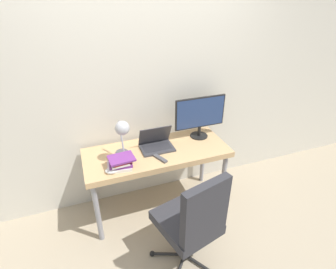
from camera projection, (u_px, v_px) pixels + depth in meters
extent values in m
plane|color=tan|center=(167.00, 224.00, 2.79)|extent=(12.00, 12.00, 0.00)
cube|color=beige|center=(145.00, 88.00, 2.71)|extent=(8.00, 0.05, 2.60)
cube|color=tan|center=(157.00, 153.00, 2.69)|extent=(1.47, 0.60, 0.06)
cylinder|color=gray|center=(98.00, 213.00, 2.47)|extent=(0.05, 0.05, 0.70)
cylinder|color=gray|center=(223.00, 181.00, 2.88)|extent=(0.05, 0.05, 0.70)
cylinder|color=gray|center=(92.00, 182.00, 2.87)|extent=(0.05, 0.05, 0.70)
cylinder|color=gray|center=(203.00, 158.00, 3.27)|extent=(0.05, 0.05, 0.70)
cube|color=#38383D|center=(157.00, 148.00, 2.70)|extent=(0.33, 0.24, 0.02)
cube|color=#2D2D33|center=(157.00, 147.00, 2.69)|extent=(0.28, 0.14, 0.00)
cube|color=#38383D|center=(155.00, 135.00, 2.70)|extent=(0.33, 0.11, 0.22)
cube|color=navy|center=(155.00, 135.00, 2.70)|extent=(0.30, 0.09, 0.19)
cylinder|color=black|center=(199.00, 136.00, 2.93)|extent=(0.19, 0.19, 0.01)
cylinder|color=black|center=(199.00, 131.00, 2.90)|extent=(0.04, 0.04, 0.12)
cube|color=black|center=(200.00, 112.00, 2.80)|extent=(0.57, 0.02, 0.35)
cube|color=navy|center=(201.00, 113.00, 2.79)|extent=(0.54, 0.00, 0.32)
cylinder|color=#4C4C51|center=(122.00, 152.00, 2.63)|extent=(0.13, 0.13, 0.02)
cylinder|color=#99999E|center=(122.00, 141.00, 2.47)|extent=(0.02, 0.18, 0.35)
sphere|color=#B2B2B7|center=(122.00, 128.00, 2.32)|extent=(0.13, 0.13, 0.13)
sphere|color=black|center=(209.00, 239.00, 2.60)|extent=(0.05, 0.05, 0.05)
cylinder|color=black|center=(197.00, 247.00, 2.52)|extent=(0.30, 0.10, 0.03)
sphere|color=black|center=(175.00, 230.00, 2.70)|extent=(0.05, 0.05, 0.05)
cylinder|color=black|center=(179.00, 241.00, 2.57)|extent=(0.05, 0.30, 0.03)
sphere|color=black|center=(152.00, 254.00, 2.45)|extent=(0.05, 0.05, 0.05)
cylinder|color=black|center=(168.00, 254.00, 2.45)|extent=(0.29, 0.14, 0.03)
cylinder|color=black|center=(180.00, 269.00, 2.32)|extent=(0.22, 0.25, 0.03)
cylinder|color=black|center=(198.00, 263.00, 2.37)|extent=(0.19, 0.27, 0.03)
cylinder|color=#2D2D33|center=(185.00, 240.00, 2.35)|extent=(0.04, 0.04, 0.36)
cube|color=#2D2D33|center=(186.00, 222.00, 2.24)|extent=(0.55, 0.60, 0.09)
cube|color=#2D2D33|center=(205.00, 212.00, 1.94)|extent=(0.43, 0.17, 0.52)
cube|color=silver|center=(120.00, 166.00, 2.41)|extent=(0.24, 0.20, 0.03)
cube|color=#753384|center=(121.00, 163.00, 2.41)|extent=(0.23, 0.20, 0.03)
cube|color=silver|center=(119.00, 161.00, 2.39)|extent=(0.17, 0.20, 0.02)
cube|color=#B2382D|center=(121.00, 161.00, 2.37)|extent=(0.19, 0.16, 0.02)
cube|color=#753384|center=(121.00, 158.00, 2.37)|extent=(0.24, 0.19, 0.02)
cube|color=#4C4C51|center=(160.00, 158.00, 2.53)|extent=(0.10, 0.17, 0.02)
ellipsoid|color=white|center=(112.00, 170.00, 2.35)|extent=(0.13, 0.09, 0.04)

